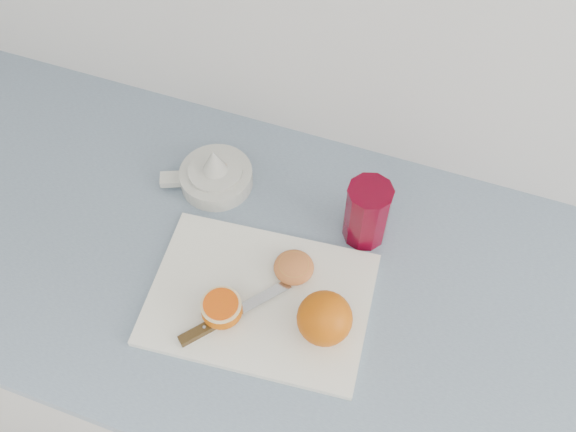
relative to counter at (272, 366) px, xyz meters
The scene contains 8 objects.
counter is the anchor object (origin of this frame).
cutting_board 0.45m from the counter, 78.88° to the right, with size 0.35×0.25×0.01m, color white.
whole_orange 0.52m from the counter, 33.05° to the right, with size 0.08×0.08×0.08m.
half_orange 0.49m from the counter, 105.45° to the right, with size 0.06×0.06×0.04m.
squeezed_shell 0.47m from the counter, ahead, with size 0.07×0.07×0.03m.
paring_knife 0.48m from the counter, 105.28° to the right, with size 0.13×0.16×0.01m.
citrus_juicer 0.51m from the counter, 138.31° to the left, with size 0.16×0.13×0.09m.
red_tumbler 0.53m from the counter, 41.62° to the left, with size 0.08×0.08×0.12m.
Camera 1 is at (-0.03, 1.22, 1.81)m, focal length 40.00 mm.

